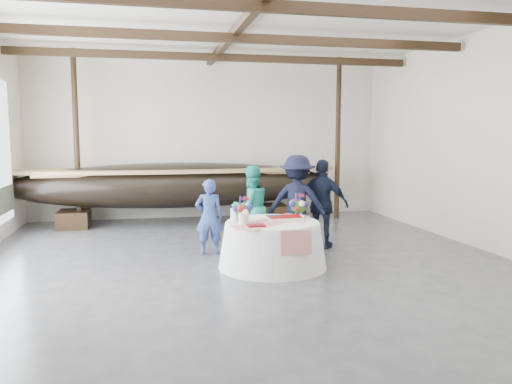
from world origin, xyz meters
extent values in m
cube|color=#3D3D42|center=(0.00, 0.00, 0.00)|extent=(10.00, 12.00, 0.01)
cube|color=silver|center=(0.00, 6.00, 2.25)|extent=(10.00, 0.02, 4.50)
cube|color=silver|center=(0.00, -6.00, 2.25)|extent=(10.00, 0.02, 4.50)
cube|color=silver|center=(5.00, 0.00, 2.25)|extent=(0.02, 12.00, 4.50)
cube|color=white|center=(0.00, 0.00, 4.50)|extent=(10.00, 12.00, 0.01)
cube|color=black|center=(0.00, -1.00, 4.25)|extent=(9.80, 0.12, 0.18)
cube|color=black|center=(0.00, 1.50, 4.25)|extent=(9.80, 0.12, 0.18)
cube|color=black|center=(0.00, 4.00, 4.25)|extent=(9.80, 0.12, 0.18)
cube|color=black|center=(0.00, 0.00, 4.38)|extent=(0.15, 11.76, 0.15)
cylinder|color=black|center=(-3.50, 4.93, 2.25)|extent=(0.14, 0.14, 4.50)
cylinder|color=black|center=(3.50, 4.93, 2.25)|extent=(0.14, 0.14, 4.50)
cube|color=black|center=(-3.64, 4.93, 0.22)|extent=(0.77, 0.98, 0.44)
cube|color=black|center=(1.61, 4.93, 0.22)|extent=(0.77, 0.98, 0.44)
ellipsoid|color=black|center=(-1.02, 4.93, 1.04)|extent=(8.75, 1.75, 1.20)
cube|color=#9E7A4C|center=(-1.02, 4.93, 1.37)|extent=(7.00, 1.15, 0.07)
cone|color=white|center=(0.41, 0.15, 0.40)|extent=(1.94, 1.94, 0.80)
cylinder|color=white|center=(0.41, 0.15, 0.81)|extent=(1.65, 1.65, 0.04)
cube|color=#B41612|center=(0.41, 0.15, 0.84)|extent=(1.71, 1.60, 0.01)
cube|color=white|center=(0.64, 0.17, 0.87)|extent=(0.60, 0.40, 0.07)
cylinder|color=white|center=(-0.14, 0.00, 0.93)|extent=(0.18, 0.18, 0.19)
cylinder|color=white|center=(-0.21, 0.47, 0.94)|extent=(0.18, 0.18, 0.21)
cube|color=maroon|center=(0.02, -0.27, 0.85)|extent=(0.30, 0.24, 0.03)
cone|color=silver|center=(0.96, 0.03, 0.89)|extent=(0.09, 0.09, 0.12)
imported|color=navy|center=(-0.58, 1.36, 0.75)|extent=(0.58, 0.41, 1.51)
imported|color=#21AE98|center=(0.32, 1.64, 0.87)|extent=(1.00, 0.87, 1.74)
imported|color=black|center=(1.25, 1.42, 0.98)|extent=(1.44, 1.11, 1.96)
imported|color=black|center=(1.80, 1.39, 0.93)|extent=(1.15, 1.02, 1.87)
camera|label=1|loc=(-1.72, -8.38, 2.38)|focal=35.00mm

